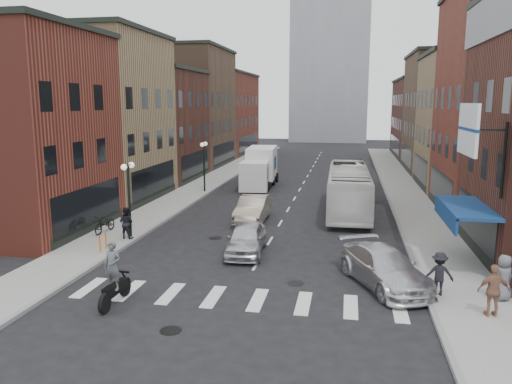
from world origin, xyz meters
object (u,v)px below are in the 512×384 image
bike_rack (103,243)px  streetlamp_near (129,186)px  transit_bus (349,189)px  parked_bicycle (105,224)px  sedan_left_far (253,209)px  curb_car (384,268)px  ped_right_c (504,278)px  streetlamp_far (204,157)px  billboard_sign (470,131)px  ped_left_solo (126,223)px  sedan_left_near (246,239)px  box_truck (260,168)px  ped_right_b (494,291)px  motorcycle_rider (113,275)px  ped_right_a (439,274)px

bike_rack → streetlamp_near: bearing=85.8°
transit_bus → parked_bicycle: (-13.16, -8.33, -0.91)m
sedan_left_far → curb_car: 12.19m
ped_right_c → sedan_left_far: bearing=-75.2°
streetlamp_far → ped_right_c: 26.10m
billboard_sign → streetlamp_far: size_ratio=0.90×
streetlamp_far → curb_car: 22.76m
sedan_left_far → ped_left_solo: 8.01m
bike_rack → sedan_left_near: (6.80, 1.32, 0.19)m
box_truck → bike_rack: bearing=-104.8°
billboard_sign → ped_right_b: 6.33m
streetlamp_far → box_truck: streetlamp_far is taller
streetlamp_near → sedan_left_near: streetlamp_near is taller
motorcycle_rider → curb_car: motorcycle_rider is taller
box_truck → sedan_left_near: 19.68m
parked_bicycle → ped_right_b: size_ratio=1.05×
streetlamp_near → box_truck: streetlamp_near is taller
transit_bus → sedan_left_near: bearing=-116.3°
streetlamp_far → sedan_left_far: size_ratio=0.87×
billboard_sign → streetlamp_near: bearing=167.7°
streetlamp_far → ped_right_c: streetlamp_far is taller
ped_right_c → streetlamp_near: bearing=-49.8°
sedan_left_near → ped_left_solo: (-6.66, 1.00, 0.25)m
motorcycle_rider → streetlamp_near: bearing=116.8°
box_truck → transit_bus: 11.97m
box_truck → motorcycle_rider: box_truck is taller
bike_rack → box_truck: size_ratio=0.10×
sedan_left_far → ped_right_b: bearing=-49.6°
ped_left_solo → ped_right_b: 17.71m
transit_bus → sedan_left_far: (-5.75, -3.64, -0.78)m
streetlamp_near → parked_bicycle: streetlamp_near is taller
streetlamp_far → curb_car: (12.89, -18.63, -2.16)m
billboard_sign → ped_left_solo: bearing=169.0°
streetlamp_far → bike_rack: bearing=-90.7°
curb_car → ped_right_b: bearing=-62.7°
streetlamp_far → box_truck: size_ratio=0.53×
bike_rack → curb_car: size_ratio=0.15×
bike_rack → ped_right_a: (15.00, -2.89, 0.42)m
billboard_sign → motorcycle_rider: size_ratio=1.55×
streetlamp_near → curb_car: bearing=-19.8°
ped_right_a → curb_car: bearing=-26.5°
transit_bus → ped_right_c: (5.57, -14.56, -0.56)m
motorcycle_rider → ped_right_c: (13.82, 2.66, -0.12)m
billboard_sign → streetlamp_near: size_ratio=0.90×
motorcycle_rider → curb_car: bearing=27.1°
streetlamp_far → ped_left_solo: streetlamp_far is taller
motorcycle_rider → ped_right_b: bearing=10.8°
billboard_sign → motorcycle_rider: (-12.81, -4.87, -5.02)m
streetlamp_near → sedan_left_near: (6.60, -1.38, -2.18)m
ped_right_a → streetlamp_near: bearing=-20.4°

